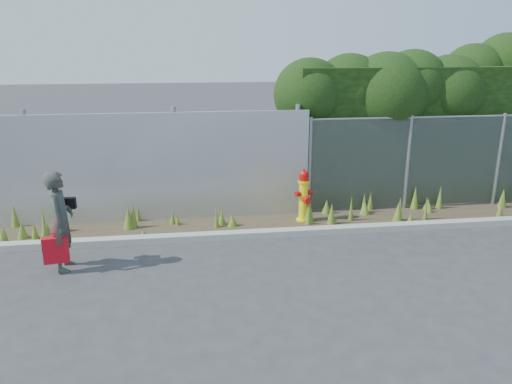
{
  "coord_description": "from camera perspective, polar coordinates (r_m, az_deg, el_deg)",
  "views": [
    {
      "loc": [
        -1.45,
        -6.83,
        3.49
      ],
      "look_at": [
        -0.3,
        1.4,
        1.0
      ],
      "focal_mm": 35.0,
      "sensor_mm": 36.0,
      "label": 1
    }
  ],
  "objects": [
    {
      "name": "curb",
      "position": [
        9.4,
        1.48,
        -4.73
      ],
      "size": [
        16.0,
        0.22,
        0.12
      ],
      "primitive_type": "cube",
      "color": "#A4A094",
      "rests_on": "ground"
    },
    {
      "name": "red_tote_bag",
      "position": [
        8.42,
        -21.91,
        -6.15
      ],
      "size": [
        0.38,
        0.14,
        0.49
      ],
      "rotation": [
        0.0,
        0.0,
        0.13
      ],
      "color": "red"
    },
    {
      "name": "chainlink_fence",
      "position": [
        11.63,
        21.66,
        3.28
      ],
      "size": [
        6.5,
        0.07,
        2.05
      ],
      "color": "gray",
      "rests_on": "ground"
    },
    {
      "name": "weed_strip",
      "position": [
        10.01,
        0.29,
        -2.89
      ],
      "size": [
        16.0,
        1.34,
        0.54
      ],
      "color": "#403424",
      "rests_on": "ground"
    },
    {
      "name": "corrugated_fence",
      "position": [
        10.28,
        -17.8,
        2.45
      ],
      "size": [
        8.5,
        0.21,
        2.3
      ],
      "color": "#AEB0B6",
      "rests_on": "ground"
    },
    {
      "name": "black_shoulder_bag",
      "position": [
        8.51,
        -20.67,
        -1.2
      ],
      "size": [
        0.24,
        0.1,
        0.18
      ],
      "rotation": [
        0.0,
        0.0,
        -0.01
      ],
      "color": "black"
    },
    {
      "name": "ground",
      "position": [
        7.81,
        3.66,
        -9.91
      ],
      "size": [
        80.0,
        80.0,
        0.0
      ],
      "primitive_type": "plane",
      "color": "#363638",
      "rests_on": "ground"
    },
    {
      "name": "woman",
      "position": [
        8.41,
        -21.41,
        -3.1
      ],
      "size": [
        0.39,
        0.59,
        1.62
      ],
      "primitive_type": "imported",
      "rotation": [
        0.0,
        0.0,
        1.57
      ],
      "color": "#0E5D4D",
      "rests_on": "ground"
    },
    {
      "name": "hedge",
      "position": [
        12.29,
        19.78,
        8.77
      ],
      "size": [
        7.78,
        2.16,
        3.73
      ],
      "color": "black",
      "rests_on": "ground"
    },
    {
      "name": "fire_hydrant",
      "position": [
        10.06,
        5.45,
        -0.5
      ],
      "size": [
        0.37,
        0.33,
        1.1
      ],
      "rotation": [
        0.0,
        0.0,
        0.32
      ],
      "color": "yellow",
      "rests_on": "ground"
    }
  ]
}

